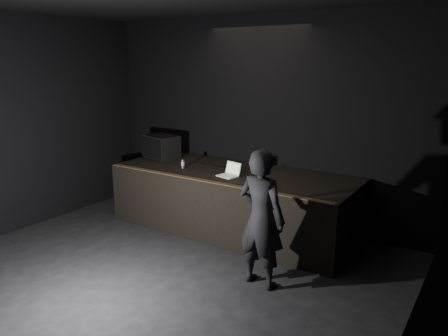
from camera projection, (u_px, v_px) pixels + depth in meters
ground at (110, 303)px, 5.10m from camera, size 7.00×7.00×0.00m
room_walls at (98, 132)px, 4.61m from camera, size 6.10×7.10×3.52m
stage_riser at (233, 201)px, 7.20m from camera, size 4.00×1.50×1.00m
riser_lip at (208, 181)px, 6.50m from camera, size 3.92×0.10×0.01m
stage_monitor at (161, 146)px, 8.05m from camera, size 0.71×0.59×0.42m
cable at (217, 168)px, 7.29m from camera, size 0.92×0.11×0.02m
laptop at (230, 173)px, 6.80m from camera, size 0.36×0.33×0.21m
beer_can at (183, 164)px, 7.29m from camera, size 0.06×0.06×0.14m
plastic_cup at (257, 171)px, 6.93m from camera, size 0.08×0.08×0.11m
wii_remote at (265, 189)px, 6.06m from camera, size 0.06×0.16×0.03m
person at (261, 219)px, 5.33m from camera, size 0.68×0.48×1.75m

